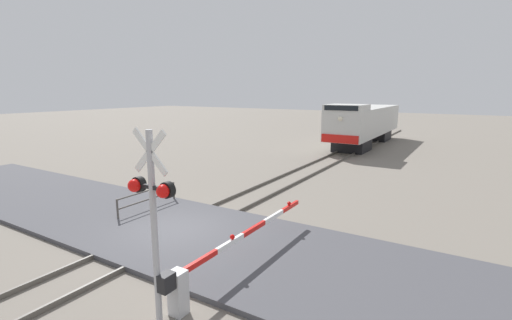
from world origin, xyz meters
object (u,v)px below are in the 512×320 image
(crossing_gate, at_px, (208,265))
(guard_railing, at_px, (148,197))
(locomotive, at_px, (365,123))
(crossing_signal, at_px, (152,206))

(crossing_gate, xyz_separation_m, guard_railing, (-6.19, 3.61, -0.12))
(locomotive, distance_m, crossing_gate, 27.83)
(crossing_gate, bearing_deg, crossing_signal, -95.22)
(crossing_gate, relative_size, guard_railing, 2.19)
(crossing_gate, bearing_deg, guard_railing, 149.75)
(guard_railing, bearing_deg, locomotive, 83.53)
(guard_railing, bearing_deg, crossing_signal, -40.59)
(locomotive, relative_size, guard_railing, 4.72)
(crossing_signal, bearing_deg, guard_railing, 139.41)
(locomotive, distance_m, guard_railing, 24.17)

